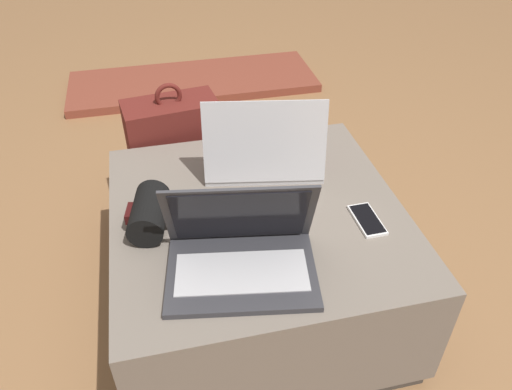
{
  "coord_description": "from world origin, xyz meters",
  "views": [
    {
      "loc": [
        -0.25,
        -1.04,
        1.3
      ],
      "look_at": [
        -0.01,
        -0.03,
        0.48
      ],
      "focal_mm": 35.0,
      "sensor_mm": 36.0,
      "label": 1
    }
  ],
  "objects_px": {
    "laptop_far": "(263,154)",
    "cell_phone": "(367,220)",
    "backpack": "(176,162)",
    "wrist_brace": "(149,214)",
    "laptop_near": "(241,253)"
  },
  "relations": [
    {
      "from": "laptop_far",
      "to": "cell_phone",
      "type": "distance_m",
      "value": 0.38
    },
    {
      "from": "backpack",
      "to": "wrist_brace",
      "type": "bearing_deg",
      "value": 71.7
    },
    {
      "from": "laptop_near",
      "to": "cell_phone",
      "type": "height_order",
      "value": "laptop_near"
    },
    {
      "from": "laptop_near",
      "to": "backpack",
      "type": "xyz_separation_m",
      "value": [
        -0.1,
        0.74,
        -0.21
      ]
    },
    {
      "from": "backpack",
      "to": "wrist_brace",
      "type": "distance_m",
      "value": 0.58
    },
    {
      "from": "laptop_near",
      "to": "backpack",
      "type": "height_order",
      "value": "laptop_near"
    },
    {
      "from": "cell_phone",
      "to": "laptop_near",
      "type": "bearing_deg",
      "value": 12.96
    },
    {
      "from": "wrist_brace",
      "to": "laptop_near",
      "type": "bearing_deg",
      "value": -43.97
    },
    {
      "from": "laptop_far",
      "to": "backpack",
      "type": "relative_size",
      "value": 0.7
    },
    {
      "from": "laptop_near",
      "to": "backpack",
      "type": "distance_m",
      "value": 0.77
    },
    {
      "from": "laptop_near",
      "to": "wrist_brace",
      "type": "xyz_separation_m",
      "value": [
        -0.21,
        0.2,
        -0.0
      ]
    },
    {
      "from": "laptop_far",
      "to": "laptop_near",
      "type": "bearing_deg",
      "value": 79.73
    },
    {
      "from": "cell_phone",
      "to": "wrist_brace",
      "type": "bearing_deg",
      "value": -11.56
    },
    {
      "from": "laptop_near",
      "to": "cell_phone",
      "type": "bearing_deg",
      "value": 23.64
    },
    {
      "from": "laptop_near",
      "to": "backpack",
      "type": "bearing_deg",
      "value": 107.57
    }
  ]
}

